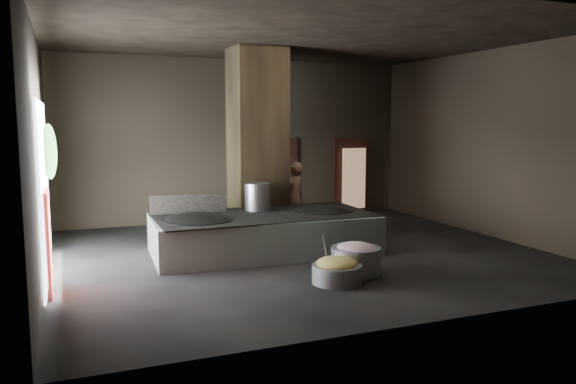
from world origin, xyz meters
name	(u,v)px	position (x,y,z in m)	size (l,w,h in m)	color
floor	(300,255)	(0.00, 0.00, -0.05)	(10.00, 9.00, 0.10)	black
ceiling	(300,34)	(0.00, 0.00, 4.55)	(10.00, 9.00, 0.10)	black
back_wall	(237,140)	(0.00, 4.55, 2.25)	(10.00, 0.10, 4.50)	black
front_wall	(432,163)	(0.00, -4.55, 2.25)	(10.00, 0.10, 4.50)	black
left_wall	(35,153)	(-5.05, 0.00, 2.25)	(0.10, 9.00, 4.50)	black
right_wall	(492,144)	(5.05, 0.00, 2.25)	(0.10, 9.00, 4.50)	black
pillar	(257,144)	(-0.30, 1.90, 2.25)	(1.20, 1.20, 4.50)	black
hearth_platform	(264,234)	(-0.69, 0.34, 0.41)	(4.66, 2.23, 0.81)	#AFC2AF
platform_cap	(264,215)	(-0.69, 0.34, 0.82)	(4.56, 2.19, 0.03)	black
wok_left	(197,223)	(-2.14, 0.29, 0.75)	(1.47, 1.47, 0.41)	black
wok_left_rim	(197,219)	(-2.14, 0.29, 0.82)	(1.50, 1.50, 0.05)	black
wok_right	(320,214)	(0.66, 0.39, 0.75)	(1.37, 1.37, 0.39)	black
wok_right_rim	(320,211)	(0.66, 0.39, 0.82)	(1.40, 1.40, 0.05)	black
stock_pot	(258,197)	(-0.64, 0.89, 1.13)	(0.57, 0.57, 0.61)	#999CA0
splash_guard	(189,204)	(-2.14, 1.09, 1.03)	(1.62, 0.06, 0.41)	black
cook	(295,197)	(0.82, 2.28, 0.88)	(0.64, 0.41, 1.76)	#9A6A4E
veg_basin	(337,274)	(-0.26, -2.28, 0.16)	(0.88, 0.88, 0.32)	gray
veg_fill	(337,263)	(-0.26, -2.28, 0.35)	(0.72, 0.72, 0.22)	#9BB457
ladle	(326,251)	(-0.41, -2.13, 0.55)	(0.03, 0.03, 0.69)	#999CA0
meat_basin	(356,260)	(0.32, -1.89, 0.25)	(0.91, 0.91, 0.50)	gray
meat_fill	(356,250)	(0.32, -1.89, 0.45)	(0.76, 0.76, 0.29)	#BC7571
doorway_near	(278,179)	(1.20, 4.45, 1.10)	(1.18, 0.08, 2.38)	black
doorway_near_glow	(278,181)	(1.22, 4.52, 1.05)	(0.89, 0.04, 2.10)	#8C6647
doorway_far	(351,176)	(3.60, 4.45, 1.10)	(1.18, 0.08, 2.38)	black
doorway_far_glow	(354,178)	(3.60, 4.29, 1.05)	(0.78, 0.04, 1.85)	#8C6647
left_opening	(44,188)	(-4.95, 0.20, 1.60)	(0.04, 4.20, 3.10)	white
pavilion_sliver	(49,243)	(-4.88, -1.10, 0.85)	(0.05, 0.90, 1.70)	maroon
tree_silhouette	(49,151)	(-4.85, 1.30, 2.20)	(0.28, 1.10, 1.10)	#194714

